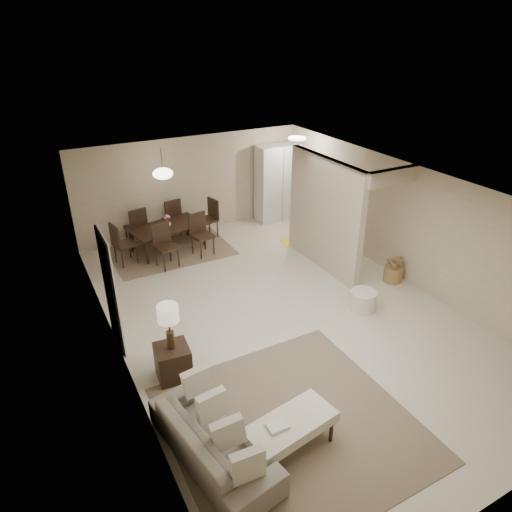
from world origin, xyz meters
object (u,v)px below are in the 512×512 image
ottoman_bench (291,426)px  round_pouf (363,301)px  side_table (173,362)px  pantry_cabinet (278,183)px  dining_table (169,238)px  wicker_basket (393,274)px  sofa (213,441)px

ottoman_bench → round_pouf: ottoman_bench is taller
side_table → round_pouf: (3.84, 0.07, -0.08)m
pantry_cabinet → dining_table: bearing=-171.8°
pantry_cabinet → side_table: (-4.75, -4.86, -0.77)m
round_pouf → wicker_basket: (1.31, 0.57, -0.03)m
pantry_cabinet → ottoman_bench: bearing=-119.3°
pantry_cabinet → dining_table: size_ratio=1.21×
side_table → round_pouf: 3.84m
sofa → wicker_basket: (5.20, 2.33, -0.13)m
side_table → round_pouf: size_ratio=1.09×
pantry_cabinet → wicker_basket: pantry_cabinet is taller
ottoman_bench → wicker_basket: 5.00m
sofa → ottoman_bench: sofa is taller
round_pouf → dining_table: 4.95m
pantry_cabinet → side_table: bearing=-134.3°
pantry_cabinet → ottoman_bench: 7.88m
ottoman_bench → side_table: bearing=105.8°
wicker_basket → sofa: bearing=-155.9°
wicker_basket → dining_table: dining_table is taller
side_table → wicker_basket: (5.15, 0.64, -0.11)m
pantry_cabinet → side_table: size_ratio=3.77×
wicker_basket → dining_table: (-3.74, 3.74, 0.14)m
ottoman_bench → side_table: (-0.90, 1.98, -0.07)m
ottoman_bench → side_table: size_ratio=2.31×
wicker_basket → side_table: bearing=-172.9°
wicker_basket → dining_table: bearing=135.0°
pantry_cabinet → wicker_basket: 4.33m
side_table → dining_table: size_ratio=0.32×
pantry_cabinet → wicker_basket: bearing=-84.6°
ottoman_bench → dining_table: bearing=76.8°
pantry_cabinet → ottoman_bench: size_ratio=1.64×
sofa → side_table: size_ratio=3.64×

